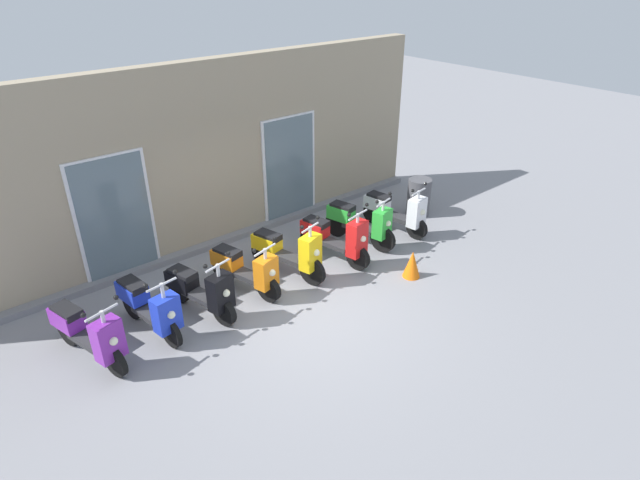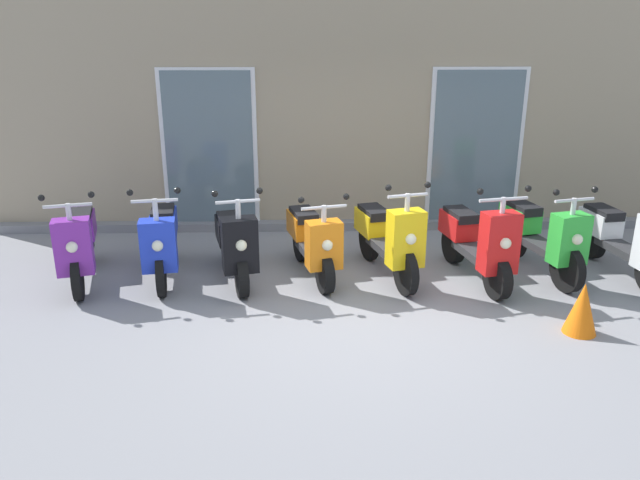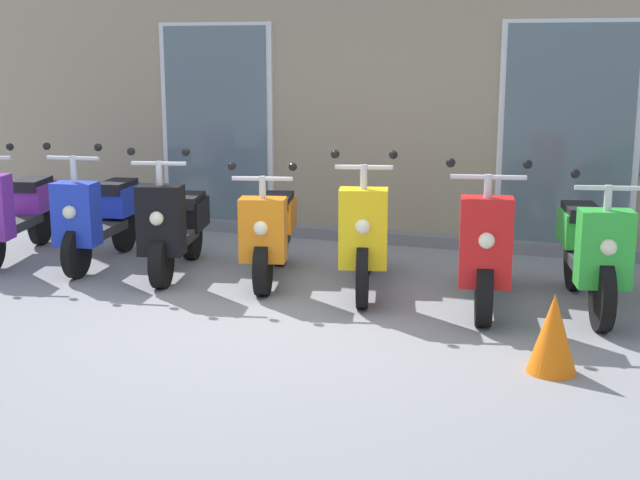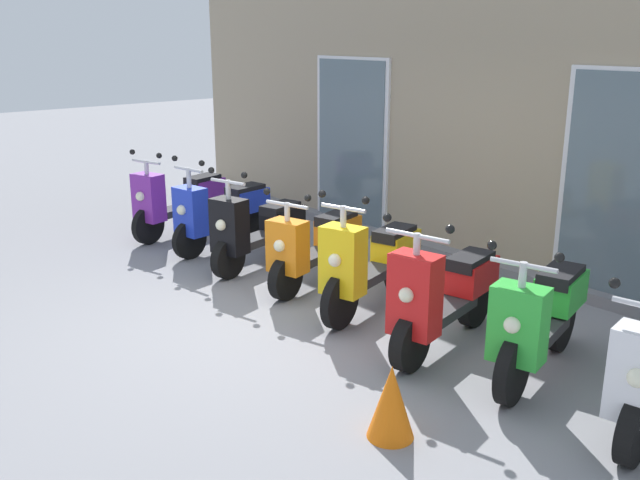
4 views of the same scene
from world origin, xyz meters
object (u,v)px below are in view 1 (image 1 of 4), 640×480
Objects in this scene: scooter_red at (336,238)px; trash_bin at (419,197)px; scooter_purple at (88,333)px; scooter_yellow at (288,251)px; scooter_black at (201,290)px; scooter_white at (396,211)px; scooter_orange at (245,269)px; scooter_blue at (149,306)px; scooter_green at (360,222)px; traffic_cone at (412,264)px.

trash_bin is at bearing 7.13° from scooter_red.
scooter_yellow is at bearing 0.59° from scooter_purple.
scooter_white is (4.58, 0.01, 0.01)m from scooter_black.
scooter_white is at bearing 0.15° from scooter_black.
scooter_black is (1.78, -0.00, -0.03)m from scooter_purple.
scooter_white is at bearing -1.29° from scooter_orange.
scooter_purple is 1.90× the size of trash_bin.
scooter_orange is at bearing 178.71° from scooter_white.
scooter_blue is 0.95× the size of scooter_green.
scooter_purple is at bearing 164.64° from traffic_cone.
scooter_blue reaches higher than scooter_white.
scooter_red is 1.79m from scooter_white.
traffic_cone is at bearing -15.36° from scooter_purple.
scooter_orange is at bearing 174.05° from scooter_red.
scooter_white is 3.02× the size of traffic_cone.
scooter_black is 3.76m from traffic_cone.
scooter_blue reaches higher than scooter_green.
scooter_white is 1.86× the size of trash_bin.
scooter_yellow is 1.02× the size of scooter_red.
scooter_white is (0.97, -0.06, -0.02)m from scooter_green.
scooter_blue is at bearing -178.34° from trash_bin.
scooter_purple is 1.05× the size of scooter_blue.
scooter_green is 1.98m from trash_bin.
scooter_yellow is at bearing 138.74° from traffic_cone.
scooter_green is at bearing 1.21° from scooter_black.
trash_bin is at bearing 38.61° from traffic_cone.
scooter_red is at bearing -167.55° from scooter_green.
traffic_cone is (4.31, -1.50, -0.23)m from scooter_blue.
scooter_yellow is at bearing -178.91° from scooter_green.
scooter_blue is at bearing 179.61° from scooter_yellow.
scooter_white is at bearing -0.60° from scooter_yellow.
scooter_red is (1.01, -0.14, -0.01)m from scooter_yellow.
scooter_orange is (0.90, 0.09, -0.00)m from scooter_black.
scooter_blue reaches higher than scooter_purple.
scooter_black is 0.92× the size of scooter_yellow.
scooter_orange is 4.68m from trash_bin.
scooter_purple is 0.98× the size of scooter_yellow.
scooter_orange is at bearing 149.16° from traffic_cone.
scooter_yellow reaches higher than scooter_black.
scooter_purple is at bearing -179.93° from scooter_white.
scooter_purple reaches higher than scooter_white.
scooter_red is 0.99× the size of scooter_green.
traffic_cone is at bearing -22.51° from scooter_black.
scooter_yellow reaches higher than traffic_cone.
scooter_red is at bearing -2.54° from scooter_blue.
scooter_orange is 1.91m from scooter_red.
scooter_black is 1.77× the size of trash_bin.
scooter_orange is at bearing 1.18° from scooter_blue.
trash_bin is at bearing 1.87° from scooter_purple.
scooter_purple is 1.07× the size of scooter_black.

